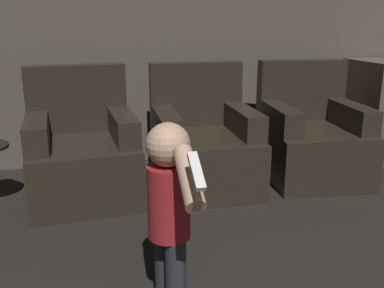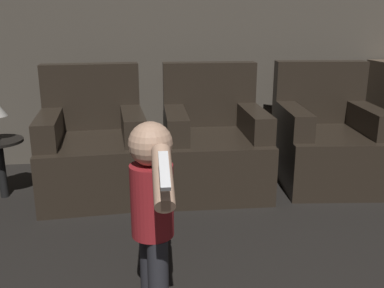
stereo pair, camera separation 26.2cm
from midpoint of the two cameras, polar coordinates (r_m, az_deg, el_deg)
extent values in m
cube|color=#51493F|center=(4.04, 1.00, 16.01)|extent=(8.40, 0.05, 2.60)
cube|color=black|center=(3.38, -10.75, -2.95)|extent=(0.84, 0.93, 0.44)
cube|color=black|center=(3.60, -11.26, 6.22)|extent=(0.79, 0.22, 0.53)
cube|color=black|center=(3.30, -16.39, 2.02)|extent=(0.22, 0.72, 0.20)
cube|color=black|center=(3.30, -5.69, 2.61)|extent=(0.22, 0.72, 0.20)
cube|color=black|center=(3.44, 5.20, -2.37)|extent=(0.79, 0.88, 0.44)
cube|color=black|center=(3.66, 4.35, 6.64)|extent=(0.78, 0.18, 0.53)
cube|color=black|center=(3.31, 0.09, 2.71)|extent=(0.17, 0.71, 0.20)
cube|color=black|center=(3.43, 10.41, 2.91)|extent=(0.17, 0.71, 0.20)
cube|color=black|center=(3.75, 19.52, -1.69)|extent=(0.86, 0.94, 0.44)
cube|color=black|center=(3.97, 18.41, 6.60)|extent=(0.79, 0.23, 0.53)
cube|color=black|center=(3.57, 15.37, 3.13)|extent=(0.23, 0.72, 0.20)
cube|color=black|center=(3.79, 24.33, 3.01)|extent=(0.23, 0.72, 0.20)
cylinder|color=#28282D|center=(2.07, -0.77, -17.02)|extent=(0.10, 0.10, 0.36)
cylinder|color=#28282D|center=(2.15, -2.03, -15.59)|extent=(0.10, 0.10, 0.36)
cylinder|color=maroon|center=(1.94, -1.49, -7.61)|extent=(0.20, 0.20, 0.34)
sphere|color=tan|center=(1.85, -1.54, -0.02)|extent=(0.20, 0.20, 0.20)
cylinder|color=tan|center=(2.05, -2.89, -6.73)|extent=(0.08, 0.08, 0.29)
cylinder|color=tan|center=(1.65, 0.62, -4.52)|extent=(0.08, 0.29, 0.21)
cube|color=white|center=(1.51, 1.24, -3.63)|extent=(0.04, 0.16, 0.10)
cylinder|color=black|center=(3.50, -22.12, -3.27)|extent=(0.06, 0.06, 0.44)
camera|label=1|loc=(0.13, -87.14, 0.83)|focal=40.00mm
camera|label=2|loc=(0.13, 92.86, -0.83)|focal=40.00mm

